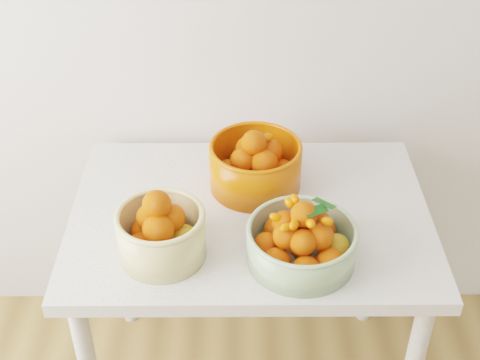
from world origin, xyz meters
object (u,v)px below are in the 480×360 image
at_px(bowl_green, 302,241).
at_px(bowl_orange, 256,165).
at_px(bowl_cream, 161,232).
at_px(table, 250,238).

xyz_separation_m(bowl_green, bowl_orange, (-0.11, 0.31, 0.01)).
height_order(bowl_green, bowl_orange, bowl_orange).
height_order(bowl_cream, bowl_orange, bowl_cream).
xyz_separation_m(bowl_cream, bowl_orange, (0.25, 0.29, 0.00)).
bearing_deg(bowl_cream, bowl_orange, 49.78).
bearing_deg(bowl_cream, table, 36.82).
relative_size(bowl_cream, bowl_green, 0.81).
bearing_deg(bowl_orange, bowl_green, -71.08).
bearing_deg(bowl_green, bowl_orange, 108.92).
relative_size(table, bowl_green, 2.75).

